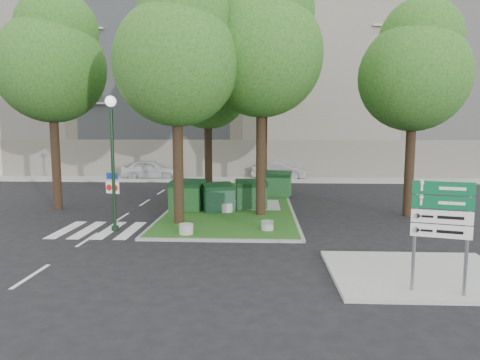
# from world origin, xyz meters

# --- Properties ---
(ground) EXTENTS (120.00, 120.00, 0.00)m
(ground) POSITION_xyz_m (0.00, 0.00, 0.00)
(ground) COLOR black
(ground) RESTS_ON ground
(median_island) EXTENTS (6.00, 16.00, 0.12)m
(median_island) POSITION_xyz_m (0.50, 8.00, 0.06)
(median_island) COLOR #204F16
(median_island) RESTS_ON ground
(median_kerb) EXTENTS (6.30, 16.30, 0.10)m
(median_kerb) POSITION_xyz_m (0.50, 8.00, 0.05)
(median_kerb) COLOR gray
(median_kerb) RESTS_ON ground
(sidewalk_corner) EXTENTS (5.00, 4.00, 0.12)m
(sidewalk_corner) POSITION_xyz_m (6.50, -3.50, 0.06)
(sidewalk_corner) COLOR #999993
(sidewalk_corner) RESTS_ON ground
(building_sidewalk) EXTENTS (42.00, 3.00, 0.12)m
(building_sidewalk) POSITION_xyz_m (0.00, 18.50, 0.06)
(building_sidewalk) COLOR #999993
(building_sidewalk) RESTS_ON ground
(zebra_crossing) EXTENTS (5.00, 3.00, 0.01)m
(zebra_crossing) POSITION_xyz_m (-3.75, 1.50, 0.01)
(zebra_crossing) COLOR silver
(zebra_crossing) RESTS_ON ground
(apartment_building) EXTENTS (41.00, 12.00, 16.00)m
(apartment_building) POSITION_xyz_m (0.00, 26.00, 8.00)
(apartment_building) COLOR tan
(apartment_building) RESTS_ON ground
(tree_median_near_left) EXTENTS (5.20, 5.20, 10.53)m
(tree_median_near_left) POSITION_xyz_m (-1.41, 2.56, 7.32)
(tree_median_near_left) COLOR black
(tree_median_near_left) RESTS_ON ground
(tree_median_near_right) EXTENTS (5.60, 5.60, 11.46)m
(tree_median_near_right) POSITION_xyz_m (2.09, 4.56, 7.99)
(tree_median_near_right) COLOR black
(tree_median_near_right) RESTS_ON ground
(tree_median_mid) EXTENTS (4.80, 4.80, 9.99)m
(tree_median_mid) POSITION_xyz_m (-0.91, 9.06, 6.98)
(tree_median_mid) COLOR black
(tree_median_mid) RESTS_ON ground
(tree_median_far) EXTENTS (5.80, 5.80, 11.93)m
(tree_median_far) POSITION_xyz_m (2.29, 12.06, 8.32)
(tree_median_far) COLOR black
(tree_median_far) RESTS_ON ground
(tree_street_left) EXTENTS (5.40, 5.40, 11.00)m
(tree_street_left) POSITION_xyz_m (-8.41, 6.06, 7.65)
(tree_street_left) COLOR black
(tree_street_left) RESTS_ON ground
(tree_street_right) EXTENTS (5.00, 5.00, 10.06)m
(tree_street_right) POSITION_xyz_m (9.09, 5.06, 6.98)
(tree_street_right) COLOR black
(tree_street_right) RESTS_ON ground
(dumpster_a) EXTENTS (1.78, 1.38, 1.51)m
(dumpster_a) POSITION_xyz_m (-1.67, 5.47, 0.85)
(dumpster_a) COLOR #103B12
(dumpster_a) RESTS_ON median_island
(dumpster_b) EXTENTS (1.75, 1.49, 1.38)m
(dumpster_b) POSITION_xyz_m (-0.07, 5.23, 0.78)
(dumpster_b) COLOR #0F3620
(dumpster_b) RESTS_ON median_island
(dumpster_c) EXTENTS (1.69, 1.28, 1.45)m
(dumpster_c) POSITION_xyz_m (1.53, 6.04, 0.82)
(dumpster_c) COLOR #0F3516
(dumpster_c) RESTS_ON median_island
(dumpster_d) EXTENTS (1.80, 1.41, 1.51)m
(dumpster_d) POSITION_xyz_m (3.00, 9.97, 0.84)
(dumpster_d) COLOR #14431B
(dumpster_d) RESTS_ON median_island
(bollard_left) EXTENTS (0.54, 0.54, 0.39)m
(bollard_left) POSITION_xyz_m (-0.86, 0.58, 0.31)
(bollard_left) COLOR #999994
(bollard_left) RESTS_ON median_island
(bollard_right) EXTENTS (0.51, 0.51, 0.36)m
(bollard_right) POSITION_xyz_m (2.27, 1.40, 0.30)
(bollard_right) COLOR gray
(bollard_right) RESTS_ON median_island
(bollard_mid) EXTENTS (0.60, 0.60, 0.43)m
(bollard_mid) POSITION_xyz_m (0.35, 5.00, 0.33)
(bollard_mid) COLOR #A5A49F
(bollard_mid) RESTS_ON median_island
(litter_bin) EXTENTS (0.42, 0.42, 0.74)m
(litter_bin) POSITION_xyz_m (2.81, 10.51, 0.49)
(litter_bin) COLOR #C08F16
(litter_bin) RESTS_ON median_island
(street_lamp) EXTENTS (0.43, 0.43, 5.43)m
(street_lamp) POSITION_xyz_m (-3.94, 1.44, 3.42)
(street_lamp) COLOR black
(street_lamp) RESTS_ON ground
(traffic_sign_pole) EXTENTS (0.67, 0.29, 2.36)m
(traffic_sign_pole) POSITION_xyz_m (-4.52, 3.00, 1.51)
(traffic_sign_pole) COLOR slate
(traffic_sign_pole) RESTS_ON ground
(directional_sign) EXTENTS (1.35, 0.43, 2.78)m
(directional_sign) POSITION_xyz_m (6.38, -5.00, 1.97)
(directional_sign) COLOR slate
(directional_sign) RESTS_ON sidewalk_corner
(car_white) EXTENTS (4.71, 2.06, 1.58)m
(car_white) POSITION_xyz_m (-7.05, 19.16, 0.79)
(car_white) COLOR silver
(car_white) RESTS_ON ground
(car_silver) EXTENTS (4.48, 1.93, 1.44)m
(car_silver) POSITION_xyz_m (3.50, 19.50, 0.72)
(car_silver) COLOR gray
(car_silver) RESTS_ON ground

